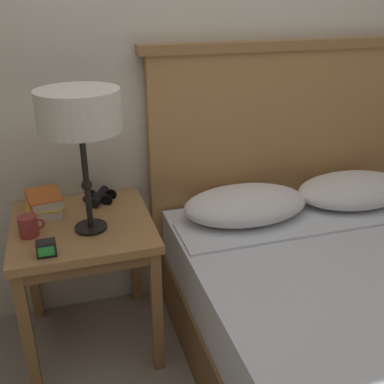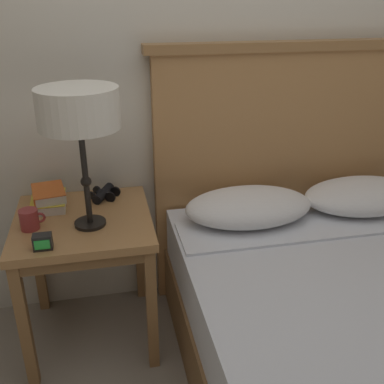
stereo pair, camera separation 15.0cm
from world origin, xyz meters
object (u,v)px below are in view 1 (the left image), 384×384
at_px(binoculars_pair, 100,197).
at_px(book_stacked_on_top, 44,199).
at_px(table_lamp, 79,114).
at_px(alarm_clock, 46,248).
at_px(bed, 365,320).
at_px(coffee_mug, 29,226).
at_px(nightstand, 84,240).
at_px(book_on_nightstand, 44,208).

bearing_deg(binoculars_pair, book_stacked_on_top, -170.29).
relative_size(table_lamp, alarm_clock, 8.12).
distance_m(table_lamp, binoculars_pair, 0.53).
xyz_separation_m(bed, coffee_mug, (-1.25, 0.51, 0.36)).
relative_size(nightstand, book_stacked_on_top, 2.99).
xyz_separation_m(nightstand, coffee_mug, (-0.20, -0.05, 0.13)).
bearing_deg(book_stacked_on_top, table_lamp, -50.28).
bearing_deg(coffee_mug, book_stacked_on_top, 73.63).
height_order(book_stacked_on_top, coffee_mug, same).
bearing_deg(binoculars_pair, coffee_mug, -141.13).
bearing_deg(nightstand, book_stacked_on_top, 134.61).
distance_m(bed, alarm_clock, 1.28).
bearing_deg(book_on_nightstand, alarm_clock, -88.54).
bearing_deg(table_lamp, coffee_mug, 176.75).
bearing_deg(nightstand, table_lamp, -63.66).
distance_m(bed, coffee_mug, 1.40).
bearing_deg(table_lamp, nightstand, 116.34).
distance_m(book_stacked_on_top, alarm_clock, 0.38).
xyz_separation_m(table_lamp, coffee_mug, (-0.24, 0.01, -0.44)).
relative_size(nightstand, bed, 0.34).
relative_size(table_lamp, book_stacked_on_top, 2.70).
distance_m(table_lamp, coffee_mug, 0.50).
bearing_deg(book_on_nightstand, book_stacked_on_top, 8.84).
height_order(nightstand, book_stacked_on_top, book_stacked_on_top).
height_order(book_on_nightstand, book_stacked_on_top, book_stacked_on_top).
relative_size(bed, binoculars_pair, 11.42).
distance_m(nightstand, bed, 1.21).
bearing_deg(book_stacked_on_top, book_on_nightstand, -171.16).
xyz_separation_m(binoculars_pair, alarm_clock, (-0.24, -0.42, 0.01)).
distance_m(book_on_nightstand, coffee_mug, 0.21).
relative_size(table_lamp, book_on_nightstand, 2.69).
height_order(coffee_mug, alarm_clock, coffee_mug).
xyz_separation_m(table_lamp, book_on_nightstand, (-0.18, 0.21, -0.46)).
xyz_separation_m(table_lamp, alarm_clock, (-0.17, -0.16, -0.45)).
xyz_separation_m(book_on_nightstand, binoculars_pair, (0.25, 0.04, 0.00)).
relative_size(book_on_nightstand, coffee_mug, 2.05).
xyz_separation_m(nightstand, alarm_clock, (-0.14, -0.23, 0.11)).
bearing_deg(nightstand, binoculars_pair, 62.70).
bearing_deg(bed, book_on_nightstand, 149.34).
height_order(table_lamp, coffee_mug, table_lamp).
distance_m(binoculars_pair, alarm_clock, 0.48).
xyz_separation_m(nightstand, book_on_nightstand, (-0.15, 0.15, 0.11)).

